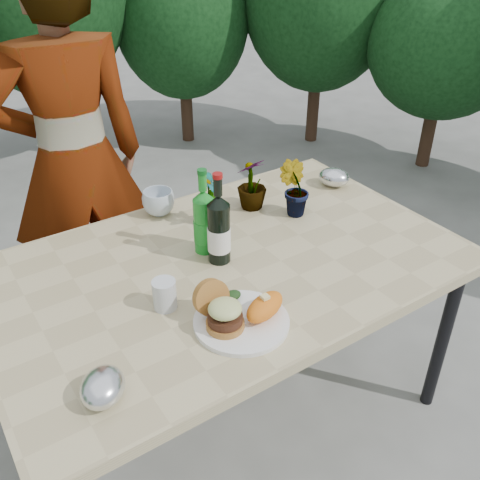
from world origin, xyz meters
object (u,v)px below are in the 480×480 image
wine_bottle (219,230)px  person (74,162)px  patio_table (227,275)px  dinner_plate (241,322)px

wine_bottle → person: bearing=101.0°
patio_table → wine_bottle: (-0.01, 0.02, 0.18)m
wine_bottle → patio_table: bearing=-61.0°
patio_table → person: size_ratio=0.93×
patio_table → person: (-0.22, 0.84, 0.17)m
dinner_plate → person: bearing=94.6°
patio_table → wine_bottle: bearing=122.4°
wine_bottle → dinner_plate: bearing=-114.3°
patio_table → person: bearing=105.0°
patio_table → person: 0.88m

